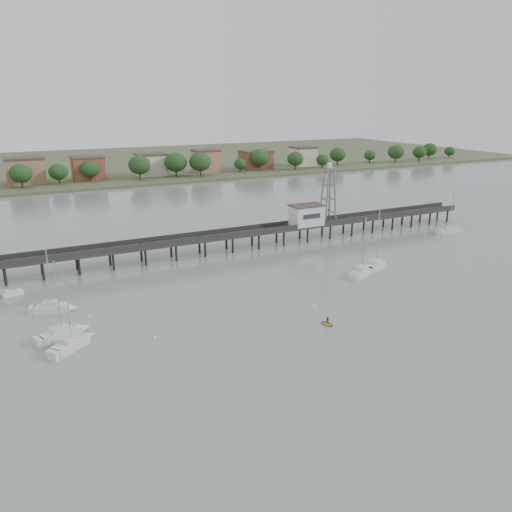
% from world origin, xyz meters
% --- Properties ---
extents(ground_plane, '(500.00, 500.00, 0.00)m').
position_xyz_m(ground_plane, '(0.00, 0.00, 0.00)').
color(ground_plane, slate).
rests_on(ground_plane, ground).
extents(pier, '(150.00, 5.00, 5.50)m').
position_xyz_m(pier, '(0.00, 60.00, 3.79)').
color(pier, '#2D2823').
rests_on(pier, ground).
extents(pier_building, '(8.40, 5.40, 5.30)m').
position_xyz_m(pier_building, '(25.00, 60.00, 6.67)').
color(pier_building, silver).
rests_on(pier_building, ground).
extents(lattice_tower, '(3.20, 3.20, 15.50)m').
position_xyz_m(lattice_tower, '(31.50, 60.00, 11.10)').
color(lattice_tower, slate).
rests_on(lattice_tower, ground).
extents(sailboat_a, '(8.18, 4.70, 13.02)m').
position_xyz_m(sailboat_a, '(-37.02, 29.50, 0.64)').
color(sailboat_a, silver).
rests_on(sailboat_a, ground).
extents(sailboat_e, '(7.66, 3.93, 12.25)m').
position_xyz_m(sailboat_e, '(64.07, 47.86, 0.65)').
color(sailboat_e, silver).
rests_on(sailboat_e, ground).
extents(sailboat_c, '(8.11, 5.18, 13.00)m').
position_xyz_m(sailboat_c, '(21.87, 32.02, 0.64)').
color(sailboat_c, silver).
rests_on(sailboat_c, ground).
extents(sailboat_b, '(7.55, 3.97, 12.07)m').
position_xyz_m(sailboat_b, '(-37.42, 40.07, 0.65)').
color(sailboat_b, silver).
rests_on(sailboat_b, ground).
extents(sailboat_d, '(8.35, 5.75, 13.46)m').
position_xyz_m(sailboat_d, '(27.30, 34.40, 0.64)').
color(sailboat_d, silver).
rests_on(sailboat_d, ground).
extents(sailboat_f, '(7.42, 6.57, 12.79)m').
position_xyz_m(sailboat_f, '(-36.29, 25.54, 0.64)').
color(sailboat_f, silver).
rests_on(sailboat_f, ground).
extents(white_tender, '(3.85, 2.50, 1.39)m').
position_xyz_m(white_tender, '(-44.24, 51.68, 0.43)').
color(white_tender, silver).
rests_on(white_tender, ground).
extents(yellow_dinghy, '(1.79, 0.79, 2.42)m').
position_xyz_m(yellow_dinghy, '(1.02, 14.98, 0.00)').
color(yellow_dinghy, gold).
rests_on(yellow_dinghy, ground).
extents(dinghy_occupant, '(0.88, 1.30, 0.29)m').
position_xyz_m(dinghy_occupant, '(1.02, 14.98, 0.00)').
color(dinghy_occupant, black).
rests_on(dinghy_occupant, ground).
extents(mooring_buoys, '(78.68, 17.66, 0.39)m').
position_xyz_m(mooring_buoys, '(3.16, 30.34, 0.08)').
color(mooring_buoys, '#F3EFBD').
rests_on(mooring_buoys, ground).
extents(far_shore, '(500.00, 170.00, 10.40)m').
position_xyz_m(far_shore, '(0.36, 239.58, 0.95)').
color(far_shore, '#475133').
rests_on(far_shore, ground).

